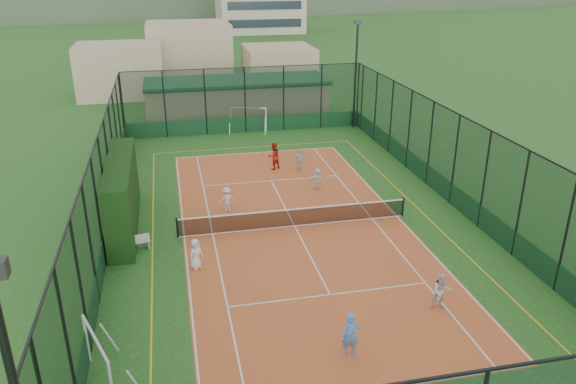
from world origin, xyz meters
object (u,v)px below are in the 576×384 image
floodlight_ne (356,75)px  white_bench (134,242)px  child_near_right (441,291)px  child_far_left (227,199)px  child_near_left (196,254)px  child_far_right (299,160)px  child_far_back (317,178)px  coach (274,156)px  child_near_mid (351,335)px  futsal_goal_near (98,362)px  futsal_goal_far (248,120)px  clubhouse (237,98)px

floodlight_ne → white_bench: bearing=-133.2°
child_near_right → floodlight_ne: bearing=90.2°
child_far_left → floodlight_ne: bearing=-136.6°
floodlight_ne → child_near_left: 24.26m
white_bench → child_far_right: (9.89, 8.65, 0.30)m
child_near_left → child_far_right: bearing=18.4°
child_near_right → child_far_right: bearing=107.4°
child_far_back → coach: 4.22m
child_near_mid → child_near_right: (4.24, 1.89, -0.04)m
futsal_goal_near → child_far_right: 20.53m
child_far_right → white_bench: bearing=55.5°
white_bench → child_near_mid: 11.83m
child_far_right → coach: (-1.54, 0.62, 0.16)m
child_far_back → futsal_goal_near: bearing=44.2°
child_near_mid → coach: size_ratio=0.91×
futsal_goal_far → child_near_right: (3.61, -25.48, -0.15)m
futsal_goal_near → child_near_mid: futsal_goal_near is taller
white_bench → child_near_mid: size_ratio=0.94×
futsal_goal_near → child_near_right: bearing=-103.5°
futsal_goal_far → child_far_right: bearing=-63.7°
child_far_left → coach: coach is taller
white_bench → child_far_left: size_ratio=1.08×
white_bench → child_near_right: size_ratio=0.99×
child_near_mid → child_far_back: (2.80, 14.70, -0.17)m
floodlight_ne → child_far_back: bearing=-117.3°
clubhouse → futsal_goal_near: size_ratio=5.40×
clubhouse → child_near_right: bearing=-82.7°
child_far_right → child_far_back: child_far_right is taller
floodlight_ne → child_near_right: 25.46m
futsal_goal_far → child_near_mid: size_ratio=1.79×
child_far_left → child_far_right: bearing=-141.5°
floodlight_ne → futsal_goal_far: (-8.34, 0.69, -3.21)m
child_near_right → coach: bearing=112.4°
child_near_right → child_far_right: child_near_right is taller
futsal_goal_far → child_near_left: futsal_goal_far is taller
floodlight_ne → child_far_right: size_ratio=5.79×
floodlight_ne → child_far_left: size_ratio=5.99×
futsal_goal_far → floodlight_ne: bearing=10.6°
child_near_mid → futsal_goal_far: bearing=98.4°
coach → child_far_back: bearing=87.1°
futsal_goal_near → child_far_left: size_ratio=2.04×
child_near_left → child_near_mid: bearing=-94.2°
futsal_goal_far → coach: futsal_goal_far is taller
child_far_left → child_far_back: bearing=-166.0°
futsal_goal_far → child_near_right: futsal_goal_far is taller
floodlight_ne → futsal_goal_near: (-17.09, -26.42, -3.22)m
clubhouse → child_far_left: clubhouse is taller
child_near_right → coach: (-3.32, 16.58, 0.12)m
clubhouse → futsal_goal_near: clubhouse is taller
white_bench → child_near_right: (11.66, -7.32, 0.34)m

